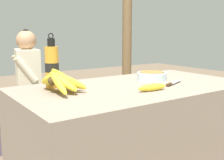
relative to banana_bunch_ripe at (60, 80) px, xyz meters
name	(u,v)px	position (x,y,z in m)	size (l,w,h in m)	color
market_counter	(135,144)	(0.47, -0.07, -0.45)	(1.44, 0.78, 0.77)	gray
banana_bunch_ripe	(60,80)	(0.00, 0.00, 0.00)	(0.21, 0.34, 0.15)	#4C381E
serving_bowl	(152,75)	(0.69, 0.02, -0.04)	(0.20, 0.20, 0.06)	silver
water_bottle	(52,66)	(0.02, 0.15, 0.06)	(0.08, 0.08, 0.32)	gold
loose_banana_front	(152,87)	(0.43, -0.26, -0.05)	(0.19, 0.06, 0.04)	yellow
knife	(172,83)	(0.66, -0.19, -0.06)	(0.21, 0.11, 0.02)	#BCBCC1
wooden_bench	(54,106)	(0.46, 1.21, -0.48)	(1.57, 0.32, 0.42)	brown
seated_vendor	(23,81)	(0.16, 1.18, -0.19)	(0.45, 0.42, 1.12)	#564C60
banana_bunch_green	(93,88)	(0.93, 1.20, -0.35)	(0.17, 0.30, 0.14)	#4C381E
support_post_far	(127,13)	(1.52, 1.37, 0.49)	(0.12, 0.12, 2.65)	brown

